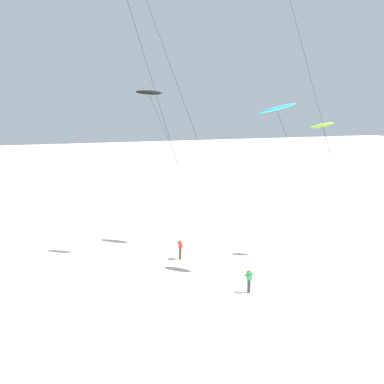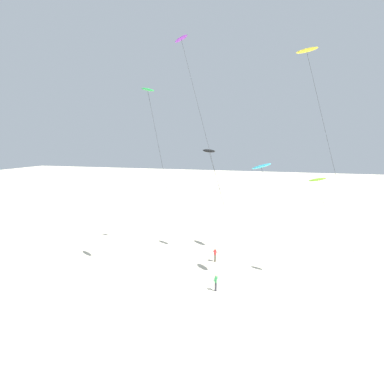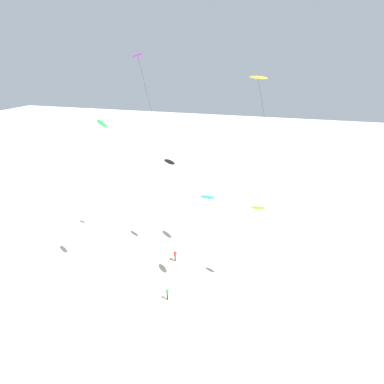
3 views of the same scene
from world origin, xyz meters
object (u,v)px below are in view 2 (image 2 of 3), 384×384
object	(u,v)px
kite_cyan	(262,167)
kite_flyer_middle	(215,254)
kite_yellow	(307,53)
kite_purple	(183,47)
kite_flyer_nearest	(216,282)
kite_black	(209,152)
kite_lime	(318,181)
kite_green	(148,92)

from	to	relation	value
kite_cyan	kite_flyer_middle	distance (m)	13.04
kite_yellow	kite_cyan	bearing A→B (deg)	-120.52
kite_yellow	kite_flyer_middle	world-z (taller)	kite_yellow
kite_purple	kite_cyan	bearing A→B (deg)	-29.87
kite_flyer_nearest	kite_flyer_middle	world-z (taller)	same
kite_purple	kite_flyer_middle	distance (m)	24.39
kite_black	kite_purple	size ratio (longest dim) A/B	0.51
kite_flyer_nearest	kite_flyer_middle	xyz separation A→B (m)	(-1.93, 7.85, 0.00)
kite_black	kite_yellow	distance (m)	15.18
kite_cyan	kite_flyer_middle	xyz separation A→B (m)	(-5.59, 4.62, -10.84)
kite_lime	kite_purple	bearing A→B (deg)	165.58
kite_lime	kite_flyer_middle	size ratio (longest dim) A/B	6.51
kite_flyer_nearest	kite_flyer_middle	distance (m)	8.08
kite_green	kite_flyer_nearest	world-z (taller)	kite_green
kite_lime	kite_black	bearing A→B (deg)	155.72
kite_black	kite_flyer_middle	size ratio (longest dim) A/B	7.99
kite_green	kite_lime	bearing A→B (deg)	10.81
kite_yellow	kite_black	bearing A→B (deg)	174.88
kite_green	kite_yellow	distance (m)	17.38
kite_flyer_nearest	kite_yellow	bearing A→B (deg)	52.30
kite_green	kite_flyer_nearest	bearing A→B (deg)	-13.98
kite_green	kite_black	distance (m)	11.37
kite_green	kite_purple	size ratio (longest dim) A/B	0.75
kite_black	kite_yellow	bearing A→B (deg)	-5.12
kite_flyer_middle	kite_green	bearing A→B (deg)	-132.91
kite_flyer_middle	kite_flyer_nearest	bearing A→B (deg)	-76.20
kite_green	kite_purple	xyz separation A→B (m)	(1.32, 7.01, 5.90)
kite_yellow	kite_flyer_nearest	bearing A→B (deg)	-127.70
kite_cyan	kite_yellow	bearing A→B (deg)	59.48
kite_lime	kite_yellow	xyz separation A→B (m)	(-1.49, 4.60, 13.08)
kite_yellow	kite_purple	bearing A→B (deg)	-176.97
kite_cyan	kite_flyer_nearest	xyz separation A→B (m)	(-3.66, -3.23, -10.84)
kite_purple	kite_flyer_middle	xyz separation A→B (m)	(4.25, -1.03, -24.00)
kite_lime	kite_cyan	distance (m)	5.70
kite_flyer_nearest	kite_purple	bearing A→B (deg)	124.82
kite_green	kite_cyan	xyz separation A→B (m)	(11.15, 1.36, -7.26)
kite_cyan	kite_yellow	world-z (taller)	kite_yellow
kite_green	kite_lime	xyz separation A→B (m)	(16.40, 3.13, -8.62)
kite_cyan	kite_black	size ratio (longest dim) A/B	0.92
kite_black	kite_flyer_middle	distance (m)	12.40
kite_cyan	kite_purple	world-z (taller)	kite_purple
kite_lime	kite_purple	world-z (taller)	kite_purple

